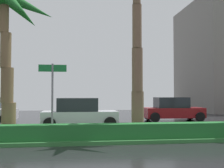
# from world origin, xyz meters

# --- Properties ---
(ground_plane) EXTENTS (90.00, 42.00, 0.10)m
(ground_plane) POSITION_xyz_m (0.00, 9.00, -0.05)
(ground_plane) COLOR black
(median_strip) EXTENTS (85.50, 4.00, 0.15)m
(median_strip) POSITION_xyz_m (0.00, 8.00, 0.07)
(median_strip) COLOR #2D6B33
(median_strip) RESTS_ON ground_plane
(median_hedge) EXTENTS (76.50, 0.70, 0.60)m
(median_hedge) POSITION_xyz_m (0.00, 6.60, 0.45)
(median_hedge) COLOR #1E6028
(median_hedge) RESTS_ON median_strip
(palm_tree_centre_left) EXTENTS (4.08, 3.88, 6.30)m
(palm_tree_centre_left) POSITION_xyz_m (-3.29, 7.31, 4.94)
(palm_tree_centre_left) COLOR brown
(palm_tree_centre_left) RESTS_ON median_strip
(street_name_sign) EXTENTS (1.10, 0.08, 3.00)m
(street_name_sign) POSITION_xyz_m (-1.35, 6.77, 2.08)
(street_name_sign) COLOR slate
(street_name_sign) RESTS_ON median_strip
(car_in_traffic_third) EXTENTS (4.30, 2.02, 1.72)m
(car_in_traffic_third) POSITION_xyz_m (-0.22, 11.79, 0.83)
(car_in_traffic_third) COLOR silver
(car_in_traffic_third) RESTS_ON ground_plane
(car_in_traffic_fourth) EXTENTS (4.30, 2.02, 1.72)m
(car_in_traffic_fourth) POSITION_xyz_m (6.66, 15.24, 0.83)
(car_in_traffic_fourth) COLOR maroon
(car_in_traffic_fourth) RESTS_ON ground_plane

